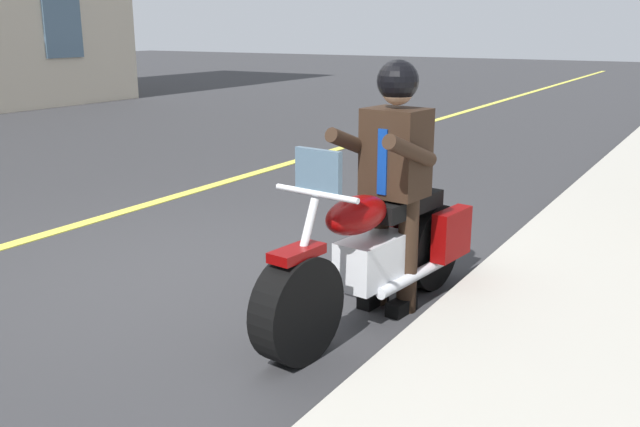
% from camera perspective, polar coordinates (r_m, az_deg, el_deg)
% --- Properties ---
extents(ground_plane, '(80.00, 80.00, 0.00)m').
position_cam_1_polar(ground_plane, '(5.65, -10.62, -5.27)').
color(ground_plane, '#333335').
extents(lane_center_stripe, '(60.00, 0.16, 0.01)m').
position_cam_1_polar(lane_center_stripe, '(7.09, -22.80, -1.96)').
color(lane_center_stripe, '#E5DB4C').
rests_on(lane_center_stripe, ground_plane).
extents(motorcycle_main, '(2.22, 0.76, 1.26)m').
position_cam_1_polar(motorcycle_main, '(4.72, 4.75, -3.34)').
color(motorcycle_main, black).
rests_on(motorcycle_main, ground_plane).
extents(rider_main, '(0.67, 0.60, 1.74)m').
position_cam_1_polar(rider_main, '(4.73, 6.15, 3.98)').
color(rider_main, black).
rests_on(rider_main, ground_plane).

